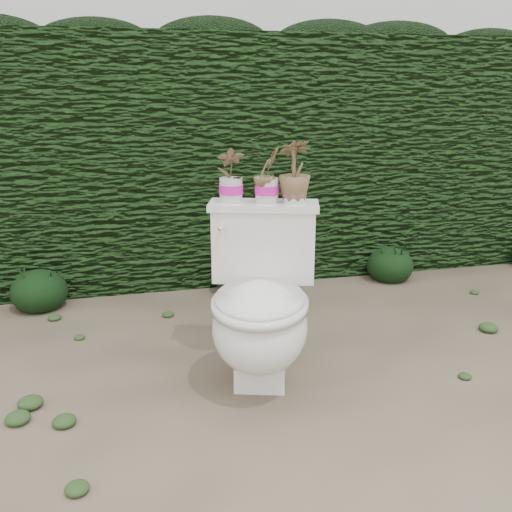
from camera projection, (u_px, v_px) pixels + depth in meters
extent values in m
plane|color=#7C6B55|center=(270.00, 361.00, 2.77)|extent=(60.00, 60.00, 0.00)
cube|color=#1D3D14|center=(213.00, 157.00, 4.03)|extent=(8.00, 1.00, 1.60)
cube|color=silver|center=(202.00, 31.00, 7.92)|extent=(8.00, 3.50, 4.00)
cube|color=white|center=(261.00, 358.00, 2.59)|extent=(0.30, 0.35, 0.20)
ellipsoid|color=white|center=(260.00, 327.00, 2.43)|extent=(0.54, 0.61, 0.39)
cube|color=white|center=(264.00, 245.00, 2.66)|extent=(0.50, 0.30, 0.34)
cube|color=white|center=(264.00, 206.00, 2.61)|extent=(0.53, 0.33, 0.03)
cylinder|color=silver|center=(221.00, 227.00, 2.55)|extent=(0.03, 0.06, 0.02)
sphere|color=silver|center=(221.00, 229.00, 2.52)|extent=(0.03, 0.03, 0.03)
imported|color=#206720|center=(231.00, 176.00, 2.58)|extent=(0.13, 0.09, 0.23)
imported|color=#206720|center=(267.00, 177.00, 2.57)|extent=(0.16, 0.15, 0.23)
imported|color=#206720|center=(295.00, 173.00, 2.55)|extent=(0.17, 0.17, 0.27)
ellipsoid|color=black|center=(39.00, 287.00, 3.40)|extent=(0.33, 0.33, 0.27)
ellipsoid|color=black|center=(242.00, 271.00, 3.66)|extent=(0.36, 0.36, 0.29)
ellipsoid|color=black|center=(390.00, 261.00, 3.91)|extent=(0.32, 0.32, 0.25)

